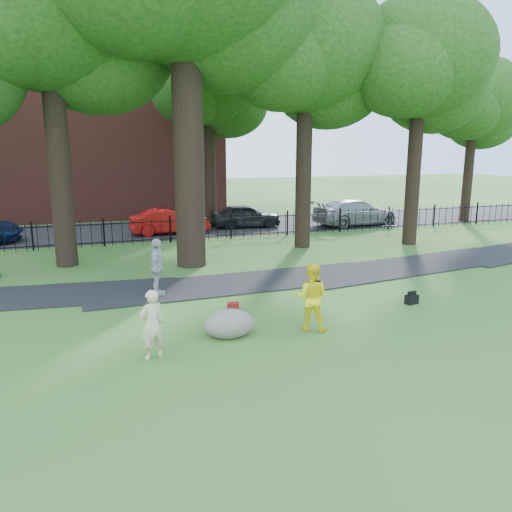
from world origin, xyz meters
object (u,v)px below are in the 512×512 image
object	(u,v)px
man	(311,297)
red_sedan	(169,221)
boulder	(229,321)
woman	(152,324)

from	to	relation	value
man	red_sedan	bearing A→B (deg)	-55.25
man	boulder	world-z (taller)	man
boulder	red_sedan	xyz separation A→B (m)	(0.97, 14.89, 0.31)
red_sedan	boulder	bearing A→B (deg)	173.40
man	boulder	xyz separation A→B (m)	(-2.00, 0.27, -0.49)
woman	red_sedan	size ratio (longest dim) A/B	0.37
woman	man	distance (m)	3.92
man	red_sedan	world-z (taller)	man
boulder	man	bearing A→B (deg)	-7.80
man	red_sedan	distance (m)	15.20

